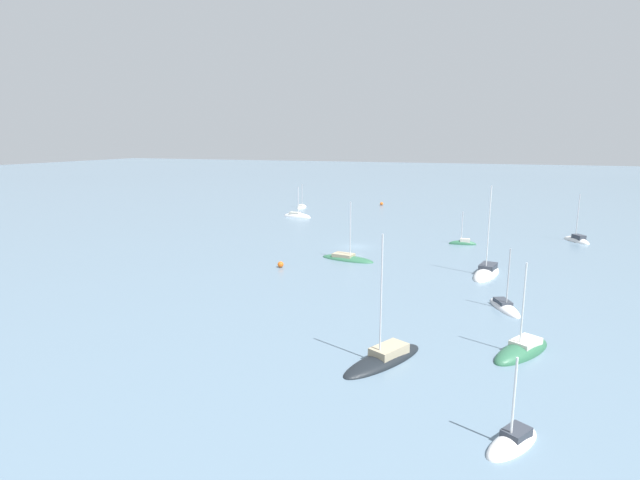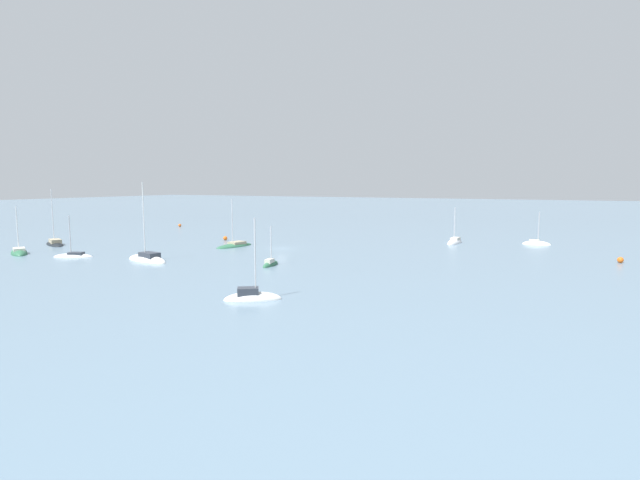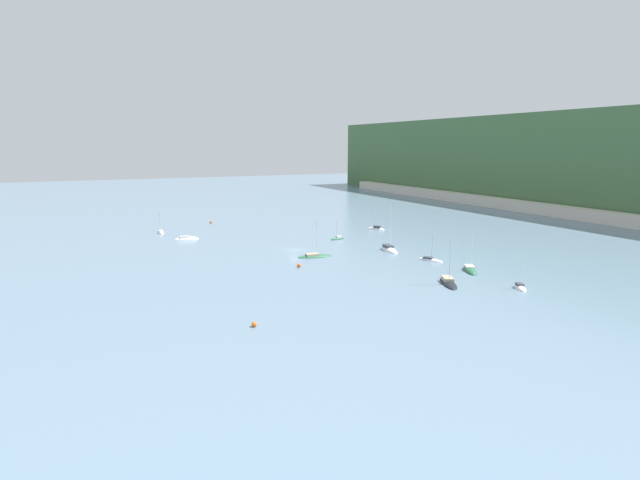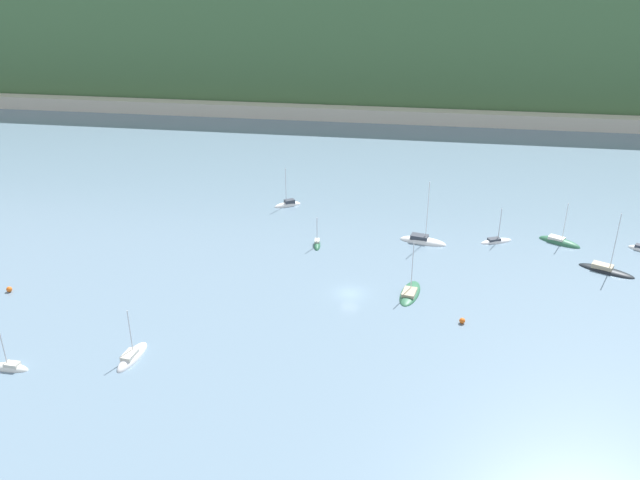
# 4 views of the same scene
# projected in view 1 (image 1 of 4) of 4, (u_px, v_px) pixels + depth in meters

# --- Properties ---
(ground_plane) EXTENTS (600.00, 600.00, 0.00)m
(ground_plane) POSITION_uv_depth(u_px,v_px,m) (356.00, 246.00, 83.27)
(ground_plane) COLOR slate
(sailboat_0) EXTENTS (4.25, 8.77, 9.28)m
(sailboat_0) POSITION_uv_depth(u_px,v_px,m) (347.00, 259.00, 74.29)
(sailboat_0) COLOR #2D6647
(sailboat_0) RESTS_ON ground_plane
(sailboat_1) EXTENTS (2.60, 7.01, 7.89)m
(sailboat_1) POSITION_uv_depth(u_px,v_px,m) (297.00, 217.00, 114.68)
(sailboat_1) COLOR silver
(sailboat_1) RESTS_ON ground_plane
(sailboat_2) EXTENTS (6.41, 4.25, 7.17)m
(sailboat_2) POSITION_uv_depth(u_px,v_px,m) (504.00, 308.00, 52.95)
(sailboat_2) COLOR silver
(sailboat_2) RESTS_ON ground_plane
(sailboat_3) EXTENTS (9.00, 4.31, 12.75)m
(sailboat_3) POSITION_uv_depth(u_px,v_px,m) (486.00, 274.00, 66.03)
(sailboat_3) COLOR white
(sailboat_3) RESTS_ON ground_plane
(sailboat_4) EXTENTS (5.07, 1.70, 6.94)m
(sailboat_4) POSITION_uv_depth(u_px,v_px,m) (302.00, 208.00, 129.50)
(sailboat_4) COLOR white
(sailboat_4) RESTS_ON ground_plane
(sailboat_5) EXTENTS (7.78, 5.86, 8.80)m
(sailboat_5) POSITION_uv_depth(u_px,v_px,m) (522.00, 352.00, 41.98)
(sailboat_5) COLOR #2D6647
(sailboat_5) RESTS_ON ground_plane
(sailboat_6) EXTENTS (1.85, 4.70, 6.25)m
(sailboat_6) POSITION_uv_depth(u_px,v_px,m) (463.00, 244.00, 84.98)
(sailboat_6) COLOR #2D6647
(sailboat_6) RESTS_ON ground_plane
(sailboat_7) EXTENTS (5.91, 4.78, 9.05)m
(sailboat_7) POSITION_uv_depth(u_px,v_px,m) (577.00, 241.00, 87.33)
(sailboat_7) COLOR white
(sailboat_7) RESTS_ON ground_plane
(sailboat_8) EXTENTS (4.97, 3.88, 6.31)m
(sailboat_8) POSITION_uv_depth(u_px,v_px,m) (512.00, 444.00, 29.32)
(sailboat_8) COLOR white
(sailboat_8) RESTS_ON ground_plane
(sailboat_9) EXTENTS (9.13, 6.28, 11.21)m
(sailboat_9) POSITION_uv_depth(u_px,v_px,m) (384.00, 360.00, 40.37)
(sailboat_9) COLOR black
(sailboat_9) RESTS_ON ground_plane
(mooring_buoy_0) EXTENTS (0.85, 0.85, 0.85)m
(mooring_buoy_0) POSITION_uv_depth(u_px,v_px,m) (281.00, 264.00, 69.68)
(mooring_buoy_0) COLOR orange
(mooring_buoy_0) RESTS_ON ground_plane
(mooring_buoy_1) EXTENTS (0.87, 0.87, 0.87)m
(mooring_buoy_1) POSITION_uv_depth(u_px,v_px,m) (382.00, 204.00, 134.51)
(mooring_buoy_1) COLOR orange
(mooring_buoy_1) RESTS_ON ground_plane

